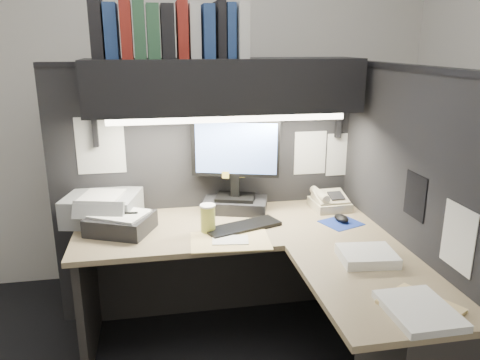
{
  "coord_description": "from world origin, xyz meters",
  "views": [
    {
      "loc": [
        -0.28,
        -1.91,
        1.73
      ],
      "look_at": [
        0.17,
        0.51,
        1.01
      ],
      "focal_mm": 35.0,
      "sensor_mm": 36.0,
      "label": 1
    }
  ],
  "objects_px": {
    "keyboard": "(243,227)",
    "printer": "(103,208)",
    "desk": "(311,317)",
    "monitor": "(235,175)",
    "telephone": "(329,202)",
    "notebook_stack": "(121,223)",
    "coffee_cup": "(208,220)",
    "overhead_shelf": "(225,86)"
  },
  "relations": [
    {
      "from": "coffee_cup",
      "to": "printer",
      "type": "bearing_deg",
      "value": 153.65
    },
    {
      "from": "printer",
      "to": "notebook_stack",
      "type": "bearing_deg",
      "value": -46.33
    },
    {
      "from": "desk",
      "to": "monitor",
      "type": "xyz_separation_m",
      "value": [
        -0.24,
        0.78,
        0.51
      ]
    },
    {
      "from": "keyboard",
      "to": "printer",
      "type": "xyz_separation_m",
      "value": [
        -0.78,
        0.27,
        0.07
      ]
    },
    {
      "from": "monitor",
      "to": "printer",
      "type": "xyz_separation_m",
      "value": [
        -0.79,
        -0.03,
        -0.15
      ]
    },
    {
      "from": "printer",
      "to": "telephone",
      "type": "bearing_deg",
      "value": 11.75
    },
    {
      "from": "telephone",
      "to": "monitor",
      "type": "bearing_deg",
      "value": 170.96
    },
    {
      "from": "overhead_shelf",
      "to": "coffee_cup",
      "type": "bearing_deg",
      "value": -116.84
    },
    {
      "from": "telephone",
      "to": "coffee_cup",
      "type": "height_order",
      "value": "coffee_cup"
    },
    {
      "from": "overhead_shelf",
      "to": "keyboard",
      "type": "relative_size",
      "value": 3.58
    },
    {
      "from": "monitor",
      "to": "desk",
      "type": "bearing_deg",
      "value": -56.32
    },
    {
      "from": "desk",
      "to": "coffee_cup",
      "type": "relative_size",
      "value": 11.28
    },
    {
      "from": "keyboard",
      "to": "notebook_stack",
      "type": "distance_m",
      "value": 0.68
    },
    {
      "from": "keyboard",
      "to": "coffee_cup",
      "type": "height_order",
      "value": "coffee_cup"
    },
    {
      "from": "keyboard",
      "to": "coffee_cup",
      "type": "distance_m",
      "value": 0.21
    },
    {
      "from": "monitor",
      "to": "keyboard",
      "type": "height_order",
      "value": "monitor"
    },
    {
      "from": "monitor",
      "to": "telephone",
      "type": "distance_m",
      "value": 0.62
    },
    {
      "from": "printer",
      "to": "overhead_shelf",
      "type": "bearing_deg",
      "value": 13.14
    },
    {
      "from": "desk",
      "to": "coffee_cup",
      "type": "bearing_deg",
      "value": 133.55
    },
    {
      "from": "overhead_shelf",
      "to": "notebook_stack",
      "type": "relative_size",
      "value": 4.78
    },
    {
      "from": "overhead_shelf",
      "to": "keyboard",
      "type": "height_order",
      "value": "overhead_shelf"
    },
    {
      "from": "notebook_stack",
      "to": "printer",
      "type": "bearing_deg",
      "value": 120.22
    },
    {
      "from": "monitor",
      "to": "telephone",
      "type": "height_order",
      "value": "monitor"
    },
    {
      "from": "desk",
      "to": "overhead_shelf",
      "type": "bearing_deg",
      "value": 111.79
    },
    {
      "from": "coffee_cup",
      "to": "monitor",
      "type": "bearing_deg",
      "value": 56.68
    },
    {
      "from": "monitor",
      "to": "coffee_cup",
      "type": "xyz_separation_m",
      "value": [
        -0.21,
        -0.32,
        -0.15
      ]
    },
    {
      "from": "desk",
      "to": "notebook_stack",
      "type": "height_order",
      "value": "notebook_stack"
    },
    {
      "from": "telephone",
      "to": "coffee_cup",
      "type": "relative_size",
      "value": 1.49
    },
    {
      "from": "desk",
      "to": "keyboard",
      "type": "relative_size",
      "value": 3.93
    },
    {
      "from": "keyboard",
      "to": "printer",
      "type": "distance_m",
      "value": 0.83
    },
    {
      "from": "telephone",
      "to": "printer",
      "type": "xyz_separation_m",
      "value": [
        -1.38,
        0.04,
        0.04
      ]
    },
    {
      "from": "monitor",
      "to": "telephone",
      "type": "relative_size",
      "value": 2.57
    },
    {
      "from": "overhead_shelf",
      "to": "keyboard",
      "type": "bearing_deg",
      "value": -78.28
    },
    {
      "from": "desk",
      "to": "overhead_shelf",
      "type": "distance_m",
      "value": 1.33
    },
    {
      "from": "monitor",
      "to": "telephone",
      "type": "xyz_separation_m",
      "value": [
        0.59,
        -0.07,
        -0.18
      ]
    },
    {
      "from": "desk",
      "to": "printer",
      "type": "relative_size",
      "value": 4.25
    },
    {
      "from": "keyboard",
      "to": "monitor",
      "type": "bearing_deg",
      "value": 68.37
    },
    {
      "from": "desk",
      "to": "printer",
      "type": "bearing_deg",
      "value": 143.64
    },
    {
      "from": "notebook_stack",
      "to": "telephone",
      "type": "bearing_deg",
      "value": 6.71
    },
    {
      "from": "desk",
      "to": "coffee_cup",
      "type": "xyz_separation_m",
      "value": [
        -0.44,
        0.47,
        0.36
      ]
    },
    {
      "from": "monitor",
      "to": "notebook_stack",
      "type": "distance_m",
      "value": 0.74
    },
    {
      "from": "notebook_stack",
      "to": "coffee_cup",
      "type": "bearing_deg",
      "value": -11.78
    }
  ]
}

